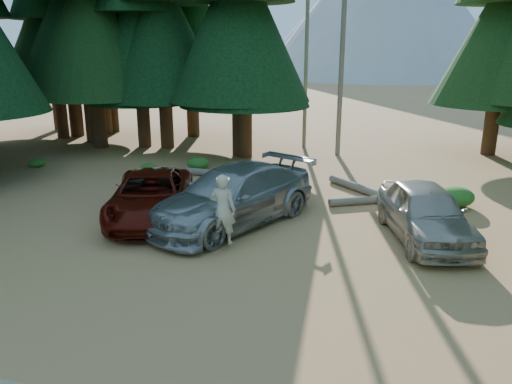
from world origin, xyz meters
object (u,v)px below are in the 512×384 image
silver_minivan_center (233,196)px  log_right (387,199)px  silver_minivan_right (425,212)px  frisbee_player (223,209)px  log_left (231,174)px  log_mid (362,189)px  red_pickup (151,196)px

silver_minivan_center → log_right: (4.52, 3.51, -0.74)m
silver_minivan_right → frisbee_player: frisbee_player is taller
silver_minivan_right → log_left: bearing=129.8°
silver_minivan_center → log_mid: 5.79m
silver_minivan_center → silver_minivan_right: size_ratio=1.29×
frisbee_player → log_left: (-2.23, 7.16, -0.97)m
silver_minivan_right → frisbee_player: 5.71m
frisbee_player → log_mid: size_ratio=0.54×
silver_minivan_center → red_pickup: bearing=-150.6°
silver_minivan_right → log_right: silver_minivan_right is taller
red_pickup → silver_minivan_center: (2.66, 0.21, 0.15)m
silver_minivan_right → log_left: silver_minivan_right is taller
silver_minivan_center → log_right: silver_minivan_center is taller
log_mid → log_right: bearing=-2.5°
frisbee_player → log_right: frisbee_player is taller
log_mid → frisbee_player: bearing=-72.5°
silver_minivan_center → log_left: silver_minivan_center is taller
red_pickup → log_right: red_pickup is taller
silver_minivan_center → frisbee_player: (0.39, -1.98, 0.25)m
red_pickup → log_left: size_ratio=1.21×
silver_minivan_center → silver_minivan_right: silver_minivan_center is taller
frisbee_player → red_pickup: bearing=-31.5°
silver_minivan_center → silver_minivan_right: 5.64m
frisbee_player → log_right: bearing=-128.4°
red_pickup → silver_minivan_right: 8.31m
red_pickup → frisbee_player: 3.54m
log_left → log_right: (6.36, -1.68, -0.02)m
red_pickup → silver_minivan_right: (8.29, 0.48, 0.07)m
log_right → silver_minivan_right: bearing=-100.0°
red_pickup → log_right: 8.11m
silver_minivan_center → frisbee_player: frisbee_player is taller
red_pickup → log_right: size_ratio=1.22×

